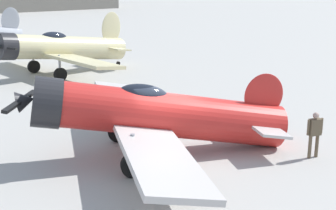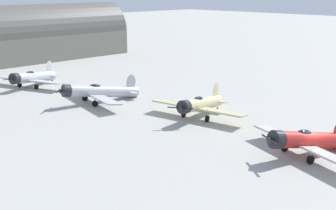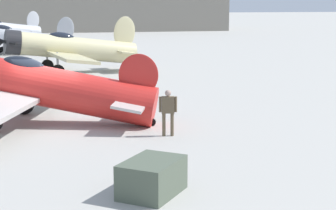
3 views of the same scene
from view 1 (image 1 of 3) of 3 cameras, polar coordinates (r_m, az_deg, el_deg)
name	(u,v)px [view 1 (image 1 of 3)]	position (r m, az deg, el deg)	size (l,w,h in m)	color
ground_plane	(168,154)	(17.09, 0.00, -5.82)	(400.00, 400.00, 0.00)	#A8A59E
airplane_foreground	(154,115)	(16.50, -1.71, -1.17)	(11.88, 9.81, 3.09)	red
airplane_mid_apron	(60,48)	(30.44, -12.72, 6.59)	(12.24, 10.00, 3.73)	beige
ground_crew_mechanic	(315,130)	(17.20, 17.00, -2.90)	(0.30, 0.63, 1.63)	brown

